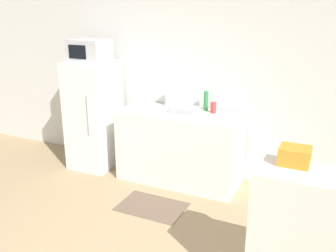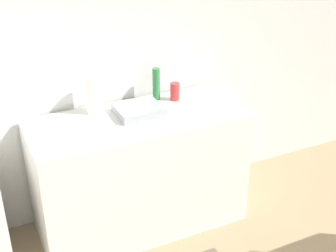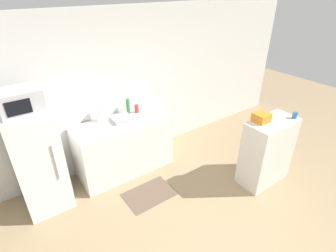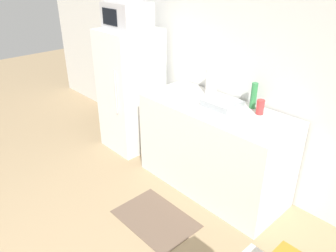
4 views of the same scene
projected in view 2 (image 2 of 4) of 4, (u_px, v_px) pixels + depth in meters
The scene contains 6 objects.
wall_back at pixel (134, 49), 3.53m from camera, with size 8.00×0.06×2.60m, color silver.
counter at pixel (139, 172), 3.54m from camera, with size 1.56×0.66×0.93m, color silver.
sink_basin at pixel (139, 110), 3.37m from camera, with size 0.33×0.28×0.06m, color #9EA3A8.
bottle_tall at pixel (156, 84), 3.56m from camera, with size 0.06×0.06×0.25m, color #2D7F42.
bottle_short at pixel (175, 91), 3.58m from camera, with size 0.07×0.07×0.14m, color red.
paper_towel_roll at pixel (94, 95), 3.34m from camera, with size 0.12×0.12×0.28m, color white.
Camera 2 is at (-1.23, -0.33, 2.40)m, focal length 50.00 mm.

